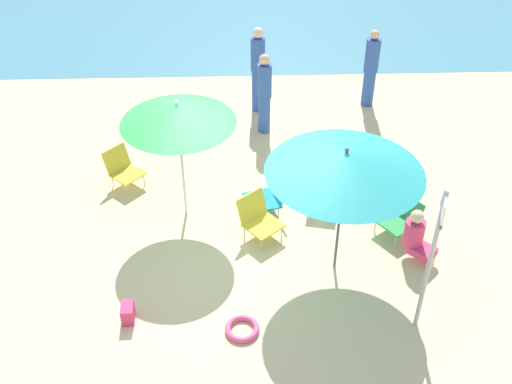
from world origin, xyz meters
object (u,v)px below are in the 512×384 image
at_px(beach_chair_b, 122,167).
at_px(swim_ring, 242,329).
at_px(beach_bag, 128,313).
at_px(beach_chair_a, 400,216).
at_px(umbrella_green, 178,113).
at_px(person_a, 417,236).
at_px(beach_chair_c, 323,193).
at_px(beach_chair_e, 258,217).
at_px(person_b, 371,68).
at_px(person_d, 258,69).
at_px(person_c, 264,93).
at_px(beach_chair_d, 268,196).
at_px(warning_sign, 435,243).
at_px(umbrella_teal, 345,162).

xyz_separation_m(beach_chair_b, swim_ring, (1.98, -3.32, -0.29)).
bearing_deg(beach_bag, beach_chair_a, 22.65).
distance_m(umbrella_green, person_a, 3.92).
relative_size(umbrella_green, beach_chair_c, 3.02).
height_order(beach_chair_e, person_b, person_b).
distance_m(beach_chair_e, person_b, 4.68).
relative_size(umbrella_green, person_a, 2.42).
xyz_separation_m(person_a, beach_bag, (-4.10, -1.06, -0.29)).
height_order(beach_chair_a, beach_chair_e, beach_chair_e).
xyz_separation_m(beach_chair_b, person_d, (2.40, 2.44, 0.57)).
distance_m(umbrella_green, person_c, 3.01).
height_order(umbrella_green, person_b, umbrella_green).
relative_size(umbrella_green, person_d, 1.18).
relative_size(umbrella_green, beach_chair_b, 2.85).
xyz_separation_m(person_b, beach_bag, (-4.21, -5.65, -0.69)).
height_order(beach_chair_b, person_a, person_a).
height_order(umbrella_green, person_a, umbrella_green).
bearing_deg(beach_chair_b, swim_ring, -16.52).
bearing_deg(beach_bag, beach_chair_d, 48.67).
bearing_deg(beach_chair_c, person_b, 171.04).
xyz_separation_m(umbrella_green, beach_chair_c, (2.23, 0.09, -1.60)).
xyz_separation_m(warning_sign, swim_ring, (-2.31, -0.04, -1.43)).
xyz_separation_m(beach_chair_a, beach_chair_e, (-2.21, 0.00, 0.05)).
xyz_separation_m(person_d, swim_ring, (-0.42, -5.76, -0.87)).
distance_m(person_a, person_b, 4.61).
relative_size(beach_chair_a, beach_bag, 2.96).
xyz_separation_m(beach_chair_b, beach_chair_c, (3.34, -0.76, -0.06)).
relative_size(warning_sign, swim_ring, 4.93).
bearing_deg(person_d, beach_chair_e, -162.84).
relative_size(beach_chair_e, person_b, 0.48).
bearing_deg(person_a, beach_chair_a, 144.02).
bearing_deg(umbrella_teal, beach_chair_e, 145.35).
bearing_deg(beach_chair_b, person_d, 88.13).
bearing_deg(person_d, beach_bag, 179.90).
distance_m(beach_chair_e, beach_bag, 2.47).
relative_size(person_a, beach_bag, 3.28).
bearing_deg(person_b, warning_sign, 32.88).
bearing_deg(person_b, person_c, -29.61).
xyz_separation_m(person_a, warning_sign, (-0.26, -1.27, 1.05)).
relative_size(umbrella_teal, swim_ring, 4.60).
bearing_deg(beach_bag, umbrella_teal, 17.49).
relative_size(umbrella_green, beach_chair_a, 2.69).
xyz_separation_m(person_a, person_c, (-2.07, 3.62, 0.41)).
distance_m(person_c, swim_ring, 5.02).
xyz_separation_m(beach_chair_e, beach_bag, (-1.80, -1.67, -0.22)).
distance_m(beach_chair_b, person_c, 3.01).
height_order(beach_chair_c, beach_bag, beach_chair_c).
xyz_separation_m(beach_chair_d, beach_chair_e, (-0.19, -0.58, 0.06)).
xyz_separation_m(umbrella_teal, beach_bag, (-2.90, -0.91, -1.74)).
distance_m(umbrella_teal, person_b, 5.03).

